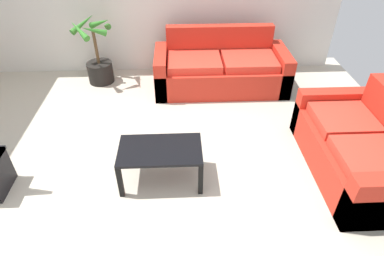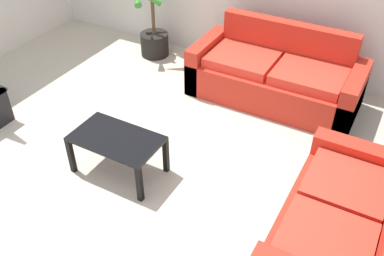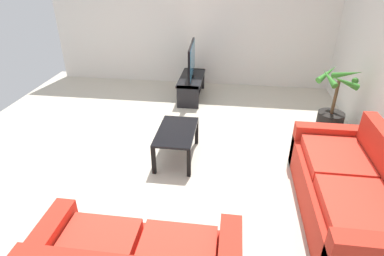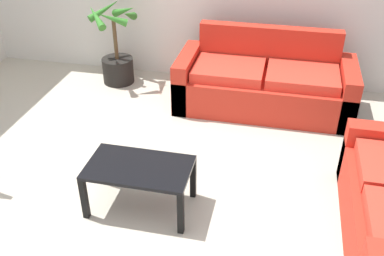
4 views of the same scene
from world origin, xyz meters
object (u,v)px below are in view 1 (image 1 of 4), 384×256
couch_loveseat (359,150)px  potted_palm (98,61)px  coffee_table (160,153)px  couch_main (221,70)px

couch_loveseat → potted_palm: potted_palm is taller
coffee_table → potted_palm: 2.57m
couch_main → coffee_table: bearing=-113.3°
potted_palm → couch_main: bearing=-7.8°
coffee_table → potted_palm: (-1.08, 2.33, 0.00)m
couch_main → coffee_table: (-0.89, -2.06, 0.07)m
couch_loveseat → coffee_table: size_ratio=1.90×
couch_main → potted_palm: (-1.97, 0.27, 0.07)m
couch_main → couch_loveseat: 2.41m
potted_palm → coffee_table: bearing=-65.1°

